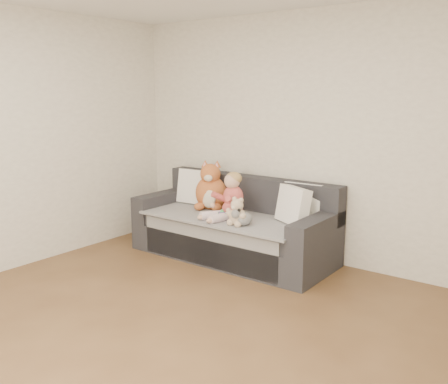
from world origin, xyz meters
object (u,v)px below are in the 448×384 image
plush_cat (211,190)px  sofa (234,229)px  toddler (230,199)px  sippy_cup (222,214)px  teddy_bear (237,214)px

plush_cat → sofa: bearing=-34.6°
toddler → plush_cat: (-0.42, 0.22, 0.00)m
toddler → sofa: bearing=124.5°
sofa → sippy_cup: sofa is taller
sofa → sippy_cup: size_ratio=19.32×
plush_cat → sippy_cup: (0.42, -0.35, -0.15)m
sofa → plush_cat: bearing=169.7°
toddler → sippy_cup: 0.20m
toddler → plush_cat: 0.48m
plush_cat → sippy_cup: bearing=-64.0°
toddler → teddy_bear: size_ratio=1.73×
plush_cat → teddy_bear: bearing=-56.7°
toddler → sippy_cup: (-0.01, -0.13, -0.15)m
plush_cat → teddy_bear: 0.79m
toddler → sippy_cup: size_ratio=4.43×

